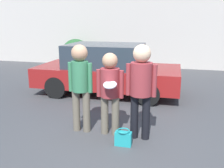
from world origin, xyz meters
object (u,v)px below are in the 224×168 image
(person_left, at_px, (80,81))
(parked_car_near, at_px, (107,69))
(person_middle_with_frisbee, at_px, (110,87))
(person_right, at_px, (141,83))
(handbag, at_px, (123,138))
(shrub, at_px, (76,53))

(person_left, distance_m, parked_car_near, 2.81)
(person_middle_with_frisbee, bearing_deg, parked_car_near, 106.37)
(person_right, bearing_deg, handbag, -123.70)
(shrub, bearing_deg, parked_car_near, -55.98)
(person_middle_with_frisbee, height_order, person_right, person_right)
(person_middle_with_frisbee, bearing_deg, handbag, -49.06)
(person_middle_with_frisbee, xyz_separation_m, shrub, (-3.43, 6.65, -0.30))
(parked_car_near, bearing_deg, person_right, -63.32)
(person_right, bearing_deg, shrub, 121.05)
(person_right, relative_size, handbag, 6.01)
(person_left, height_order, parked_car_near, person_left)
(person_left, bearing_deg, person_right, -1.89)
(person_middle_with_frisbee, bearing_deg, person_right, -3.70)
(person_left, height_order, person_right, person_right)
(person_left, xyz_separation_m, shrub, (-2.83, 6.65, -0.39))
(parked_car_near, height_order, handbag, parked_car_near)
(shrub, bearing_deg, person_right, -58.95)
(parked_car_near, bearing_deg, person_middle_with_frisbee, -73.63)
(parked_car_near, bearing_deg, handbag, -69.84)
(person_left, height_order, shrub, person_left)
(person_right, xyz_separation_m, handbag, (-0.25, -0.37, -0.96))
(person_middle_with_frisbee, xyz_separation_m, person_right, (0.60, -0.04, 0.13))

